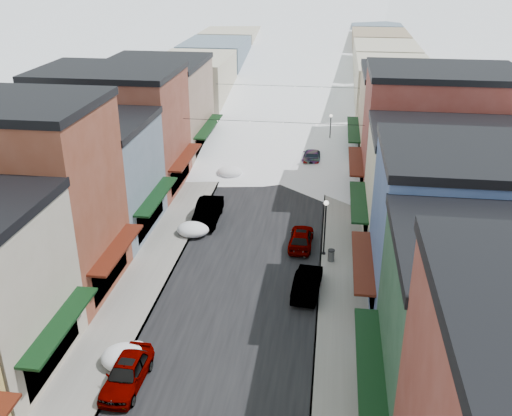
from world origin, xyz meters
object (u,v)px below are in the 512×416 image
(car_silver_sedan, at_px, (127,373))
(trash_can, at_px, (331,255))
(car_dark_hatch, at_px, (208,212))
(car_green_sedan, at_px, (307,282))
(streetlamp_near, at_px, (325,221))

(car_silver_sedan, relative_size, trash_can, 5.06)
(car_dark_hatch, height_order, car_green_sedan, car_dark_hatch)
(car_dark_hatch, bearing_deg, car_silver_sedan, -90.99)
(car_silver_sedan, bearing_deg, streetlamp_near, 58.97)
(car_silver_sedan, bearing_deg, trash_can, 55.77)
(car_silver_sedan, xyz_separation_m, car_dark_hatch, (0.00, 19.46, 0.11))
(car_silver_sedan, bearing_deg, car_dark_hatch, 91.58)
(car_silver_sedan, distance_m, streetlamp_near, 17.80)
(car_silver_sedan, height_order, trash_can, car_silver_sedan)
(car_green_sedan, bearing_deg, car_dark_hatch, -43.62)
(car_silver_sedan, relative_size, car_green_sedan, 0.97)
(car_silver_sedan, distance_m, car_dark_hatch, 19.46)
(car_silver_sedan, relative_size, car_dark_hatch, 0.84)
(car_dark_hatch, bearing_deg, trash_can, -29.63)
(car_green_sedan, xyz_separation_m, trash_can, (1.47, 4.09, -0.15))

